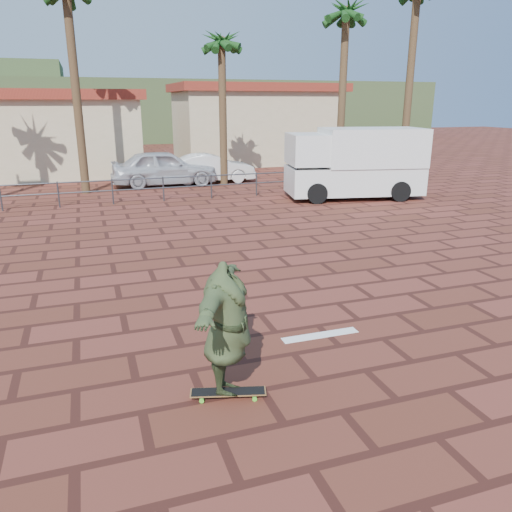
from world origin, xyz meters
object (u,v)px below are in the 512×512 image
Objects in this scene: longboard at (228,392)px; campervan at (355,162)px; car_silver at (164,168)px; car_white at (211,168)px; skateboarder at (227,329)px.

campervan is (9.10, 12.77, 1.42)m from longboard.
car_silver is (2.01, 18.53, 0.77)m from longboard.
car_silver is 1.16× the size of car_white.
skateboarder is 0.39× the size of campervan.
campervan reaches higher than car_white.
longboard is at bearing 169.23° from car_white.
campervan is 9.16m from car_silver.
car_silver is at bearing 151.65° from campervan.
skateboarder is 0.46× the size of car_silver.
skateboarder is at bearing -101.07° from longboard.
skateboarder is at bearing 174.57° from car_silver.
car_white is (-4.73, 6.02, -0.79)m from campervan.
longboard is 0.21× the size of car_silver.
car_white is at bearing 11.68° from skateboarder.
longboard is 0.18× the size of campervan.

